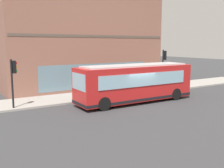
# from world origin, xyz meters

# --- Properties ---
(ground) EXTENTS (120.00, 120.00, 0.00)m
(ground) POSITION_xyz_m (0.00, 0.00, 0.00)
(ground) COLOR #38383A
(sidewalk_curb) EXTENTS (3.85, 40.00, 0.15)m
(sidewalk_curb) POSITION_xyz_m (4.52, 0.00, 0.07)
(sidewalk_curb) COLOR #9E9991
(sidewalk_curb) RESTS_ON ground
(building_corner) EXTENTS (9.50, 16.78, 9.91)m
(building_corner) POSITION_xyz_m (11.17, 0.00, 4.95)
(building_corner) COLOR #8C5B4C
(building_corner) RESTS_ON ground
(city_bus_nearside) EXTENTS (2.68, 10.06, 3.07)m
(city_bus_nearside) POSITION_xyz_m (0.51, -0.28, 1.55)
(city_bus_nearside) COLOR red
(city_bus_nearside) RESTS_ON ground
(traffic_light_near_corner) EXTENTS (0.32, 0.49, 3.99)m
(traffic_light_near_corner) POSITION_xyz_m (3.00, -5.68, 2.93)
(traffic_light_near_corner) COLOR black
(traffic_light_near_corner) RESTS_ON sidewalk_curb
(traffic_light_down_block) EXTENTS (0.32, 0.49, 3.49)m
(traffic_light_down_block) POSITION_xyz_m (3.09, 8.58, 2.59)
(traffic_light_down_block) COLOR black
(traffic_light_down_block) RESTS_ON sidewalk_curb
(fire_hydrant) EXTENTS (0.35, 0.35, 0.74)m
(fire_hydrant) POSITION_xyz_m (4.86, -2.72, 0.51)
(fire_hydrant) COLOR yellow
(fire_hydrant) RESTS_ON sidewalk_curb
(pedestrian_by_light_pole) EXTENTS (0.32, 0.32, 1.69)m
(pedestrian_by_light_pole) POSITION_xyz_m (3.15, -8.66, 1.12)
(pedestrian_by_light_pole) COLOR #3359A5
(pedestrian_by_light_pole) RESTS_ON sidewalk_curb
(pedestrian_near_hydrant) EXTENTS (0.32, 0.32, 1.81)m
(pedestrian_near_hydrant) POSITION_xyz_m (4.30, -6.67, 1.20)
(pedestrian_near_hydrant) COLOR #99994C
(pedestrian_near_hydrant) RESTS_ON sidewalk_curb
(pedestrian_near_building_entrance) EXTENTS (0.32, 0.32, 1.75)m
(pedestrian_near_building_entrance) POSITION_xyz_m (5.39, 1.21, 1.16)
(pedestrian_near_building_entrance) COLOR #3F8C4C
(pedestrian_near_building_entrance) RESTS_ON sidewalk_curb
(newspaper_vending_box) EXTENTS (0.44, 0.42, 0.90)m
(newspaper_vending_box) POSITION_xyz_m (3.30, -1.60, 0.60)
(newspaper_vending_box) COLOR #BF3F19
(newspaper_vending_box) RESTS_ON sidewalk_curb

